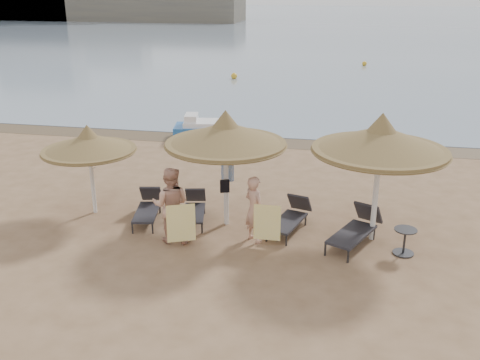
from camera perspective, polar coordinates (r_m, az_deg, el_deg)
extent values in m
plane|color=#957252|center=(12.60, -1.24, -7.78)|extent=(160.00, 160.00, 0.00)
cube|color=slate|center=(91.08, 9.97, 16.24)|extent=(200.00, 140.00, 0.03)
cube|color=brown|center=(21.24, 4.17, 4.02)|extent=(200.00, 1.60, 0.01)
cube|color=#665C4A|center=(100.79, -17.77, 17.11)|extent=(60.00, 10.00, 4.00)
cylinder|color=silver|center=(14.93, -15.47, -0.14)|extent=(0.10, 0.10, 1.81)
cone|color=olive|center=(14.60, -15.87, 3.88)|extent=(2.50, 2.50, 0.47)
cone|color=olive|center=(14.52, -15.98, 4.96)|extent=(0.60, 0.60, 0.39)
cylinder|color=olive|center=(14.66, -15.79, 3.04)|extent=(2.45, 2.45, 0.09)
cylinder|color=silver|center=(13.62, -1.49, -0.45)|extent=(0.13, 0.13, 2.22)
cone|color=olive|center=(13.20, -1.54, 5.00)|extent=(3.06, 3.06, 0.58)
cone|color=olive|center=(13.11, -1.55, 6.47)|extent=(0.74, 0.74, 0.47)
cylinder|color=olive|center=(13.28, -1.53, 3.86)|extent=(3.00, 3.00, 0.11)
cylinder|color=silver|center=(13.18, 14.25, -1.58)|extent=(0.13, 0.13, 2.31)
cone|color=olive|center=(12.74, 14.79, 4.28)|extent=(3.20, 3.20, 0.61)
cone|color=olive|center=(12.65, 14.94, 5.86)|extent=(0.77, 0.77, 0.50)
cylinder|color=olive|center=(12.82, 14.68, 3.05)|extent=(3.13, 3.13, 0.11)
cylinder|color=#2B2B2E|center=(13.73, -11.40, -5.13)|extent=(0.05, 0.05, 0.25)
cylinder|color=#2B2B2E|center=(13.64, -9.31, -5.17)|extent=(0.05, 0.05, 0.25)
cylinder|color=#2B2B2E|center=(14.86, -10.47, -3.04)|extent=(0.05, 0.05, 0.25)
cylinder|color=#2B2B2E|center=(14.78, -8.54, -3.06)|extent=(0.05, 0.05, 0.25)
cube|color=black|center=(14.23, -9.92, -3.42)|extent=(0.81, 1.44, 0.05)
cube|color=black|center=(14.87, -9.46, -1.42)|extent=(0.62, 0.48, 0.51)
cylinder|color=#2B2B2E|center=(13.55, -6.13, -5.21)|extent=(0.04, 0.04, 0.24)
cylinder|color=#2B2B2E|center=(13.51, -4.07, -5.22)|extent=(0.04, 0.04, 0.24)
cylinder|color=#2B2B2E|center=(14.65, -5.72, -3.17)|extent=(0.04, 0.04, 0.24)
cylinder|color=#2B2B2E|center=(14.61, -3.82, -3.17)|extent=(0.04, 0.04, 0.24)
cube|color=black|center=(14.05, -4.94, -3.53)|extent=(0.79, 1.38, 0.05)
cube|color=black|center=(14.67, -4.76, -1.59)|extent=(0.60, 0.47, 0.49)
cylinder|color=#2B2B2E|center=(13.08, 2.84, -6.03)|extent=(0.05, 0.05, 0.26)
cylinder|color=#2B2B2E|center=(12.90, 4.96, -6.49)|extent=(0.05, 0.05, 0.26)
cylinder|color=#2B2B2E|center=(14.17, 5.03, -3.94)|extent=(0.05, 0.05, 0.26)
cylinder|color=#2B2B2E|center=(14.00, 7.01, -4.33)|extent=(0.05, 0.05, 0.26)
cube|color=black|center=(13.51, 5.09, -4.47)|extent=(0.94, 1.50, 0.06)
cube|color=black|center=(14.12, 6.39, -2.40)|extent=(0.66, 0.54, 0.53)
cylinder|color=#2B2B2E|center=(12.57, 9.07, -7.36)|extent=(0.05, 0.05, 0.29)
cylinder|color=#2B2B2E|center=(12.36, 11.46, -8.05)|extent=(0.05, 0.05, 0.29)
cylinder|color=#2B2B2E|center=(13.75, 11.88, -5.05)|extent=(0.05, 0.05, 0.29)
cylinder|color=#2B2B2E|center=(13.55, 14.10, -5.62)|extent=(0.05, 0.05, 0.29)
cube|color=black|center=(13.02, 11.84, -5.69)|extent=(1.24, 1.67, 0.06)
cube|color=black|center=(13.68, 13.53, -3.38)|extent=(0.76, 0.67, 0.58)
cylinder|color=#2B2B2E|center=(13.11, 17.00, -7.46)|extent=(0.49, 0.49, 0.03)
cylinder|color=#2B2B2E|center=(12.98, 17.13, -6.30)|extent=(0.05, 0.05, 0.59)
cylinder|color=#2B2B2E|center=(12.85, 17.27, -5.09)|extent=(0.52, 0.52, 0.03)
imported|color=tan|center=(12.82, -7.42, -2.04)|extent=(1.07, 0.76, 2.19)
imported|color=tan|center=(12.77, 1.54, -2.58)|extent=(1.05, 1.02, 1.93)
cube|color=yellow|center=(12.59, -6.31, -4.61)|extent=(0.63, 0.28, 0.95)
cube|color=yellow|center=(12.63, 2.90, -4.56)|extent=(0.64, 0.02, 0.90)
cube|color=white|center=(13.69, -1.33, 0.80)|extent=(0.34, 0.23, 0.41)
cube|color=black|center=(13.47, -1.63, -0.66)|extent=(0.24, 0.16, 0.33)
cube|color=#1F5AA6|center=(21.77, -4.15, 5.15)|extent=(2.31, 1.60, 0.53)
cube|color=white|center=(21.69, -4.17, 6.00)|extent=(1.51, 1.27, 0.24)
cube|color=white|center=(21.68, -5.21, 6.56)|extent=(0.62, 0.94, 0.34)
sphere|color=gold|center=(35.70, -0.64, 11.04)|extent=(0.41, 0.41, 0.41)
sphere|color=gold|center=(42.67, 13.13, 12.00)|extent=(0.36, 0.36, 0.36)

